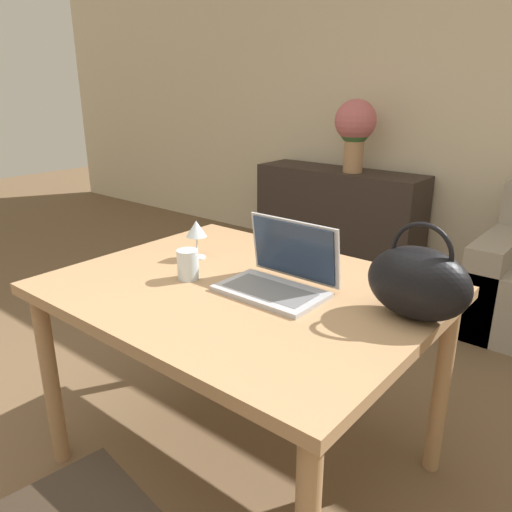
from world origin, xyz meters
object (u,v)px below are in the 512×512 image
(laptop, at_px, (282,272))
(handbag, at_px, (418,282))
(drinking_glass, at_px, (188,264))
(flower_vase, at_px, (355,127))
(wine_glass, at_px, (196,230))

(laptop, height_order, handbag, handbag)
(drinking_glass, distance_m, handbag, 0.78)
(flower_vase, bearing_deg, drinking_glass, -74.63)
(laptop, distance_m, drinking_glass, 0.34)
(flower_vase, bearing_deg, laptop, -66.60)
(handbag, bearing_deg, wine_glass, -177.72)
(laptop, relative_size, drinking_glass, 3.31)
(laptop, height_order, wine_glass, laptop)
(drinking_glass, bearing_deg, flower_vase, 105.37)
(drinking_glass, height_order, handbag, handbag)
(drinking_glass, bearing_deg, wine_glass, 127.56)
(wine_glass, distance_m, flower_vase, 2.24)
(laptop, bearing_deg, drinking_glass, -156.19)
(laptop, height_order, flower_vase, flower_vase)
(laptop, distance_m, handbag, 0.45)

